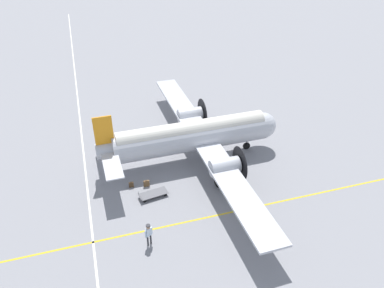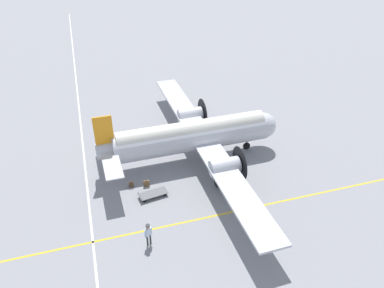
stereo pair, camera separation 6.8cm
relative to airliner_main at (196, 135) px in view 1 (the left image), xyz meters
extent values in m
plane|color=gray|center=(-0.42, -0.01, -2.49)|extent=(300.00, 300.00, 0.00)
cube|color=gold|center=(-0.42, -7.73, -2.48)|extent=(120.00, 0.16, 0.01)
cube|color=silver|center=(-10.01, -0.01, -2.48)|extent=(0.16, 120.00, 0.01)
cylinder|color=silver|center=(-0.42, -0.01, -0.13)|extent=(14.15, 2.73, 2.52)
cylinder|color=silver|center=(-0.42, -0.01, 0.56)|extent=(13.45, 1.97, 1.76)
sphere|color=silver|center=(6.64, 0.10, -0.13)|extent=(2.39, 2.39, 2.39)
cylinder|color=silver|center=(-7.48, -0.11, 0.00)|extent=(2.77, 1.43, 1.39)
cube|color=orange|center=(-7.99, -0.12, 1.76)|extent=(1.55, 0.16, 2.90)
cube|color=silver|center=(-7.82, -0.12, 0.12)|extent=(1.51, 8.78, 0.10)
cube|color=silver|center=(0.61, 0.01, -0.44)|extent=(2.65, 27.40, 0.20)
cylinder|color=silver|center=(0.78, 4.67, -0.42)|extent=(2.43, 1.42, 1.39)
cylinder|color=black|center=(2.11, 4.69, -0.42)|extent=(0.08, 2.91, 2.91)
sphere|color=black|center=(2.23, 4.69, -0.42)|extent=(0.48, 0.48, 0.48)
cylinder|color=silver|center=(0.92, -4.64, -0.42)|extent=(2.43, 1.42, 1.39)
cylinder|color=black|center=(2.25, -4.62, -0.42)|extent=(0.08, 2.91, 2.91)
sphere|color=black|center=(2.37, -4.62, -0.42)|extent=(0.48, 0.48, 0.48)
cylinder|color=#4C4C51|center=(0.54, 4.66, -1.46)|extent=(0.18, 0.18, 0.96)
cylinder|color=black|center=(0.54, 4.66, -1.94)|extent=(1.10, 0.32, 1.10)
cylinder|color=#4C4C51|center=(0.68, -4.64, -1.46)|extent=(0.18, 0.18, 0.96)
cylinder|color=black|center=(0.68, -4.64, -1.94)|extent=(1.10, 0.32, 1.10)
cylinder|color=#4C4C51|center=(5.09, 0.08, -1.70)|extent=(0.14, 0.14, 0.88)
cylinder|color=black|center=(5.09, 0.08, -2.14)|extent=(0.70, 0.19, 0.70)
cylinder|color=#2D2D33|center=(-6.38, -9.10, -2.06)|extent=(0.13, 0.13, 0.86)
cylinder|color=#2D2D33|center=(-6.15, -9.00, -2.06)|extent=(0.13, 0.13, 0.86)
cube|color=silver|center=(-6.26, -9.05, -1.30)|extent=(0.46, 0.36, 0.65)
sphere|color=tan|center=(-6.26, -9.05, -0.83)|extent=(0.29, 0.29, 0.29)
cylinder|color=silver|center=(-6.49, -9.16, -1.33)|extent=(0.10, 0.10, 0.62)
cylinder|color=silver|center=(-6.03, -8.94, -1.33)|extent=(0.10, 0.10, 0.62)
cube|color=black|center=(-6.31, -8.96, -1.22)|extent=(0.05, 0.03, 0.41)
cylinder|color=#2D2D33|center=(-6.26, -9.05, -0.71)|extent=(0.40, 0.40, 0.07)
cube|color=#47331E|center=(-6.46, -2.48, -2.24)|extent=(0.40, 0.13, 0.50)
cube|color=#312315|center=(-6.46, -2.48, -1.95)|extent=(0.14, 0.09, 0.02)
cube|color=brown|center=(-5.22, -2.73, -2.20)|extent=(0.49, 0.16, 0.57)
cube|color=#4A3520|center=(-5.22, -2.73, -1.88)|extent=(0.18, 0.11, 0.02)
cube|color=#56565B|center=(-4.95, -4.17, -2.19)|extent=(2.40, 1.30, 0.04)
cube|color=#56565B|center=(-6.05, -4.34, -1.95)|extent=(0.18, 0.96, 0.04)
cylinder|color=#56565B|center=(-6.12, -3.89, -2.06)|extent=(0.04, 0.04, 0.22)
cylinder|color=#56565B|center=(-5.98, -4.79, -2.06)|extent=(0.04, 0.04, 0.22)
cylinder|color=black|center=(-4.15, -3.66, -2.35)|extent=(0.29, 0.10, 0.28)
cylinder|color=black|center=(-4.03, -4.43, -2.35)|extent=(0.29, 0.10, 0.28)
cylinder|color=black|center=(-5.87, -3.92, -2.35)|extent=(0.29, 0.10, 0.28)
cylinder|color=black|center=(-5.75, -4.69, -2.35)|extent=(0.29, 0.10, 0.28)
camera|label=1|loc=(-8.73, -27.24, 17.39)|focal=35.00mm
camera|label=2|loc=(-8.66, -27.26, 17.39)|focal=35.00mm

